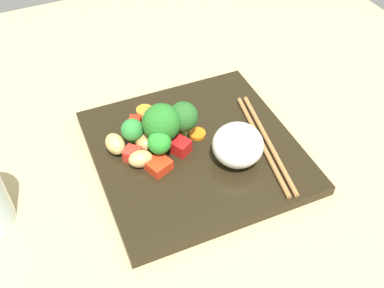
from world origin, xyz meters
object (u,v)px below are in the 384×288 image
Objects in this scene: broccoli_floret_0 at (158,142)px; carrot_slice_2 at (197,134)px; chopstick_pair at (265,143)px; square_plate at (195,151)px; rice_mound at (238,145)px.

broccoli_floret_0 reaches higher than carrot_slice_2.
chopstick_pair is (-5.91, -8.18, 0.10)cm from carrot_slice_2.
broccoli_floret_0 is 1.96× the size of carrot_slice_2.
square_plate is 6.67cm from broccoli_floret_0.
broccoli_floret_0 is at bearing 86.78° from square_plate.
carrot_slice_2 is (2.16, -1.34, 1.04)cm from square_plate.
square_plate is 2.75cm from carrot_slice_2.
carrot_slice_2 is 0.12× the size of chopstick_pair.
broccoli_floret_0 is (0.31, 5.46, 3.82)cm from square_plate.
rice_mound is at bearing -137.17° from square_plate.
rice_mound is at bearing 110.06° from chopstick_pair.
square_plate is 7.32cm from rice_mound.
rice_mound is at bearing -116.89° from broccoli_floret_0.
rice_mound reaches higher than chopstick_pair.
square_plate is 5.83× the size of broccoli_floret_0.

